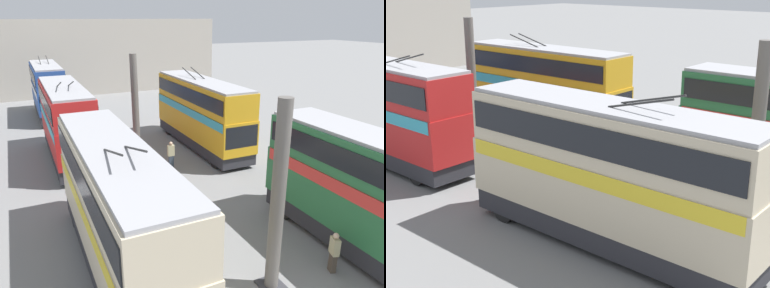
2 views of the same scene
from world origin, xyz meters
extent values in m
cube|color=#A8A093|center=(41.58, 0.00, 4.52)|extent=(0.50, 36.00, 9.04)
cylinder|color=#605B56|center=(3.06, 0.00, 3.47)|extent=(0.49, 0.49, 6.93)
cube|color=#333338|center=(3.06, 0.00, 0.04)|extent=(0.89, 0.89, 0.08)
cylinder|color=#605B56|center=(19.04, 0.00, 3.47)|extent=(0.49, 0.49, 6.93)
cube|color=#333338|center=(19.04, 0.00, 0.04)|extent=(0.89, 0.89, 0.08)
cylinder|color=black|center=(6.80, -5.69, 0.50)|extent=(1.01, 0.30, 1.01)
cylinder|color=black|center=(6.80, -3.59, 0.50)|extent=(1.01, 0.30, 1.01)
cube|color=#28282D|center=(2.65, -4.64, 0.66)|extent=(10.88, 2.45, 0.78)
cube|color=#286B3D|center=(2.65, -4.64, 2.15)|extent=(11.10, 2.50, 2.19)
cube|color=red|center=(2.65, -4.64, 2.96)|extent=(10.77, 2.54, 0.55)
cube|color=black|center=(8.14, -4.64, 2.36)|extent=(0.12, 2.30, 1.40)
cylinder|color=black|center=(13.86, -5.69, 0.47)|extent=(0.94, 0.30, 0.94)
cylinder|color=black|center=(13.86, -3.59, 0.47)|extent=(0.94, 0.30, 0.94)
cylinder|color=black|center=(21.89, -5.69, 0.47)|extent=(0.94, 0.30, 0.94)
cylinder|color=black|center=(21.89, -3.59, 0.47)|extent=(0.94, 0.30, 0.94)
cube|color=#28282D|center=(17.98, -4.64, 0.64)|extent=(10.81, 2.45, 0.76)
cube|color=gold|center=(17.98, -4.64, 2.10)|extent=(11.03, 2.50, 2.16)
cube|color=teal|center=(17.98, -4.64, 2.91)|extent=(10.70, 2.54, 0.55)
cube|color=gold|center=(17.98, -4.64, 4.03)|extent=(10.92, 2.42, 1.69)
cube|color=black|center=(17.98, -4.64, 4.11)|extent=(10.59, 2.51, 0.93)
cube|color=#9E9EA3|center=(17.98, -4.64, 4.95)|extent=(10.81, 2.25, 0.14)
cube|color=black|center=(12.52, -4.64, 2.32)|extent=(0.12, 2.30, 1.38)
cylinder|color=#282828|center=(19.36, -4.99, 5.31)|extent=(2.35, 0.07, 0.65)
cylinder|color=#282828|center=(19.36, -4.29, 5.31)|extent=(2.35, 0.07, 0.65)
cylinder|color=black|center=(10.33, 3.59, 0.52)|extent=(1.04, 0.30, 1.04)
cylinder|color=black|center=(10.33, 5.69, 0.52)|extent=(1.04, 0.30, 1.04)
cube|color=#28282D|center=(6.19, 4.64, 0.68)|extent=(10.86, 2.45, 0.78)
cube|color=beige|center=(6.19, 4.64, 2.10)|extent=(11.08, 2.50, 2.06)
cube|color=yellow|center=(6.19, 4.64, 2.86)|extent=(10.75, 2.54, 0.55)
cube|color=beige|center=(6.19, 4.64, 4.03)|extent=(10.97, 2.42, 1.79)
cube|color=black|center=(6.19, 4.64, 4.12)|extent=(10.63, 2.51, 0.99)
cube|color=#9E9EA3|center=(6.19, 4.64, 5.00)|extent=(10.86, 2.25, 0.14)
cube|color=black|center=(11.67, 4.64, 2.31)|extent=(0.12, 2.30, 1.32)
cylinder|color=#282828|center=(4.81, 4.29, 5.36)|extent=(2.35, 0.07, 0.65)
cylinder|color=#282828|center=(4.81, 4.99, 5.36)|extent=(2.35, 0.07, 0.65)
cylinder|color=black|center=(22.72, 3.59, 0.50)|extent=(1.00, 0.30, 1.00)
cylinder|color=black|center=(22.72, 5.69, 0.50)|extent=(1.00, 0.30, 1.00)
cylinder|color=black|center=(16.11, 3.59, 0.50)|extent=(1.00, 0.30, 1.00)
cylinder|color=black|center=(16.11, 5.69, 0.50)|extent=(1.00, 0.30, 1.00)
cube|color=#28282D|center=(19.32, 4.64, 0.66)|extent=(9.42, 2.45, 0.78)
cube|color=red|center=(19.32, 4.64, 2.12)|extent=(9.61, 2.50, 2.14)
cube|color=teal|center=(19.32, 4.64, 2.92)|extent=(9.32, 2.54, 0.55)
cube|color=red|center=(19.32, 4.64, 4.06)|extent=(9.52, 2.42, 1.74)
cube|color=black|center=(19.32, 4.64, 4.15)|extent=(9.23, 2.51, 0.96)
cube|color=#9E9EA3|center=(19.32, 4.64, 5.00)|extent=(9.42, 2.25, 0.14)
cube|color=black|center=(24.06, 4.64, 2.33)|extent=(0.12, 2.30, 1.37)
cylinder|color=#282828|center=(18.12, 4.29, 5.36)|extent=(2.35, 0.07, 0.65)
cylinder|color=#282828|center=(18.12, 4.99, 5.36)|extent=(2.35, 0.07, 0.65)
cylinder|color=black|center=(29.10, 3.59, 0.52)|extent=(1.04, 0.30, 1.04)
cylinder|color=black|center=(29.10, 5.69, 0.52)|extent=(1.04, 0.30, 1.04)
cylinder|color=black|center=(35.17, 3.59, 0.52)|extent=(1.04, 0.30, 1.04)
cylinder|color=black|center=(35.17, 5.69, 0.52)|extent=(1.04, 0.30, 1.04)
cube|color=#28282D|center=(32.24, 4.64, 0.68)|extent=(8.88, 2.45, 0.78)
cube|color=#234793|center=(32.24, 4.64, 2.07)|extent=(9.06, 2.50, 2.00)
cube|color=white|center=(32.24, 4.64, 2.80)|extent=(8.79, 2.54, 0.55)
cube|color=#234793|center=(32.24, 4.64, 3.99)|extent=(8.97, 2.42, 1.84)
cube|color=black|center=(32.24, 4.64, 4.09)|extent=(8.70, 2.51, 1.01)
cube|color=#9E9EA3|center=(32.24, 4.64, 4.98)|extent=(8.88, 2.25, 0.14)
cube|color=black|center=(27.76, 4.64, 2.27)|extent=(0.12, 2.30, 1.28)
cylinder|color=#282828|center=(33.37, 4.29, 5.35)|extent=(2.35, 0.07, 0.65)
cylinder|color=#282828|center=(33.37, 4.99, 5.35)|extent=(2.35, 0.07, 0.65)
cube|color=#2D2D33|center=(7.77, 2.45, 0.42)|extent=(0.21, 0.31, 0.84)
cube|color=#4C7051|center=(7.77, 2.45, 1.20)|extent=(0.25, 0.43, 0.73)
sphere|color=tan|center=(7.77, 2.45, 1.68)|extent=(0.24, 0.24, 0.24)
cube|color=#384251|center=(15.05, -1.02, 0.41)|extent=(0.21, 0.31, 0.82)
cube|color=tan|center=(15.05, -1.02, 1.17)|extent=(0.25, 0.43, 0.71)
sphere|color=tan|center=(15.05, -1.02, 1.64)|extent=(0.23, 0.23, 0.23)
cube|color=#473D33|center=(2.75, -2.60, 0.39)|extent=(0.35, 0.29, 0.77)
cube|color=tan|center=(2.75, -2.60, 1.11)|extent=(0.48, 0.37, 0.67)
sphere|color=beige|center=(2.75, -2.60, 1.56)|extent=(0.22, 0.22, 0.22)
cylinder|color=#933828|center=(20.60, 1.60, 0.45)|extent=(0.60, 0.60, 0.89)
cylinder|color=#933828|center=(20.60, 1.60, 0.45)|extent=(0.63, 0.63, 0.04)
camera|label=1|loc=(-5.82, 7.36, 9.22)|focal=35.00mm
camera|label=2|loc=(-3.92, 18.13, 9.04)|focal=50.00mm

